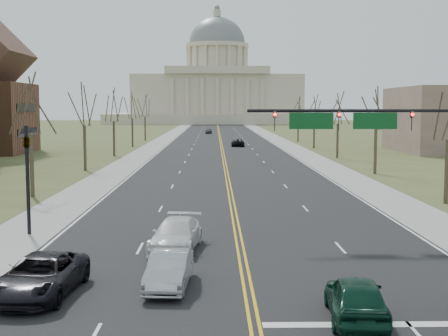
{
  "coord_description": "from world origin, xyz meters",
  "views": [
    {
      "loc": [
        -1.3,
        -20.47,
        7.04
      ],
      "look_at": [
        -0.65,
        20.27,
        3.0
      ],
      "focal_mm": 50.0,
      "sensor_mm": 36.0,
      "label": 1
    }
  ],
  "objects_px": {
    "signal_mast": "(374,130)",
    "car_sb_inner_second": "(176,235)",
    "signal_left": "(27,168)",
    "car_far_sb": "(209,131)",
    "car_nb_inner_lead": "(356,298)",
    "car_sb_inner_lead": "(169,270)",
    "car_far_nb": "(238,142)",
    "car_sb_outer_lead": "(40,276)"
  },
  "relations": [
    {
      "from": "car_sb_inner_lead",
      "to": "car_sb_inner_second",
      "type": "height_order",
      "value": "car_sb_inner_second"
    },
    {
      "from": "car_sb_inner_second",
      "to": "car_far_sb",
      "type": "xyz_separation_m",
      "value": [
        0.45,
        130.83,
        -0.08
      ]
    },
    {
      "from": "car_nb_inner_lead",
      "to": "car_far_nb",
      "type": "height_order",
      "value": "car_nb_inner_lead"
    },
    {
      "from": "car_sb_inner_second",
      "to": "car_far_sb",
      "type": "relative_size",
      "value": 1.31
    },
    {
      "from": "car_sb_inner_second",
      "to": "car_far_nb",
      "type": "height_order",
      "value": "car_sb_inner_second"
    },
    {
      "from": "signal_left",
      "to": "car_nb_inner_lead",
      "type": "distance_m",
      "value": 20.69
    },
    {
      "from": "car_sb_inner_second",
      "to": "car_nb_inner_lead",
      "type": "bearing_deg",
      "value": -50.68
    },
    {
      "from": "car_sb_outer_lead",
      "to": "car_far_sb",
      "type": "relative_size",
      "value": 1.36
    },
    {
      "from": "signal_mast",
      "to": "signal_left",
      "type": "relative_size",
      "value": 2.02
    },
    {
      "from": "car_sb_inner_lead",
      "to": "car_far_sb",
      "type": "relative_size",
      "value": 1.07
    },
    {
      "from": "car_nb_inner_lead",
      "to": "car_sb_inner_lead",
      "type": "bearing_deg",
      "value": -25.83
    },
    {
      "from": "car_nb_inner_lead",
      "to": "car_far_sb",
      "type": "distance_m",
      "value": 141.24
    },
    {
      "from": "car_sb_outer_lead",
      "to": "car_sb_inner_second",
      "type": "bearing_deg",
      "value": 62.67
    },
    {
      "from": "signal_mast",
      "to": "car_sb_inner_lead",
      "type": "height_order",
      "value": "signal_mast"
    },
    {
      "from": "signal_mast",
      "to": "car_far_sb",
      "type": "xyz_separation_m",
      "value": [
        -10.17,
        127.01,
        -5.07
      ]
    },
    {
      "from": "signal_left",
      "to": "car_sb_inner_second",
      "type": "bearing_deg",
      "value": -24.66
    },
    {
      "from": "car_nb_inner_lead",
      "to": "car_sb_inner_second",
      "type": "distance_m",
      "value": 12.18
    },
    {
      "from": "signal_left",
      "to": "car_sb_inner_second",
      "type": "xyz_separation_m",
      "value": [
        8.32,
        -3.82,
        -2.95
      ]
    },
    {
      "from": "signal_left",
      "to": "car_far_sb",
      "type": "xyz_separation_m",
      "value": [
        8.77,
        127.01,
        -3.03
      ]
    },
    {
      "from": "car_sb_inner_lead",
      "to": "car_sb_outer_lead",
      "type": "height_order",
      "value": "car_sb_outer_lead"
    },
    {
      "from": "car_sb_outer_lead",
      "to": "car_far_sb",
      "type": "height_order",
      "value": "car_sb_outer_lead"
    },
    {
      "from": "car_nb_inner_lead",
      "to": "car_sb_inner_lead",
      "type": "distance_m",
      "value": 7.47
    },
    {
      "from": "car_sb_inner_lead",
      "to": "car_far_sb",
      "type": "bearing_deg",
      "value": 93.59
    },
    {
      "from": "car_far_nb",
      "to": "car_far_sb",
      "type": "xyz_separation_m",
      "value": [
        -5.6,
        51.19,
        -0.0
      ]
    },
    {
      "from": "car_sb_inner_second",
      "to": "car_sb_outer_lead",
      "type": "bearing_deg",
      "value": -115.04
    },
    {
      "from": "signal_left",
      "to": "car_sb_outer_lead",
      "type": "distance_m",
      "value": 12.17
    },
    {
      "from": "signal_left",
      "to": "car_sb_outer_lead",
      "type": "xyz_separation_m",
      "value": [
        3.72,
        -11.21,
        -2.95
      ]
    },
    {
      "from": "signal_left",
      "to": "car_far_nb",
      "type": "bearing_deg",
      "value": 79.26
    },
    {
      "from": "car_nb_inner_lead",
      "to": "car_far_sb",
      "type": "xyz_separation_m",
      "value": [
        -6.09,
        141.11,
        -0.09
      ]
    },
    {
      "from": "signal_mast",
      "to": "signal_left",
      "type": "xyz_separation_m",
      "value": [
        -18.95,
        0.0,
        -2.05
      ]
    },
    {
      "from": "car_sb_inner_lead",
      "to": "car_sb_inner_second",
      "type": "xyz_separation_m",
      "value": [
        -0.12,
        6.44,
        0.05
      ]
    },
    {
      "from": "car_far_sb",
      "to": "car_sb_inner_lead",
      "type": "bearing_deg",
      "value": -88.7
    },
    {
      "from": "signal_mast",
      "to": "car_far_sb",
      "type": "relative_size",
      "value": 3.06
    },
    {
      "from": "car_nb_inner_lead",
      "to": "car_sb_inner_lead",
      "type": "relative_size",
      "value": 1.05
    },
    {
      "from": "signal_mast",
      "to": "signal_left",
      "type": "height_order",
      "value": "signal_mast"
    },
    {
      "from": "car_sb_inner_second",
      "to": "car_far_nb",
      "type": "distance_m",
      "value": 79.87
    },
    {
      "from": "signal_mast",
      "to": "car_far_nb",
      "type": "relative_size",
      "value": 2.48
    },
    {
      "from": "signal_left",
      "to": "car_far_sb",
      "type": "distance_m",
      "value": 127.35
    },
    {
      "from": "car_sb_inner_lead",
      "to": "car_far_nb",
      "type": "distance_m",
      "value": 86.29
    },
    {
      "from": "car_sb_inner_lead",
      "to": "car_far_sb",
      "type": "height_order",
      "value": "car_sb_inner_lead"
    },
    {
      "from": "signal_mast",
      "to": "car_sb_inner_second",
      "type": "distance_m",
      "value": 12.34
    },
    {
      "from": "car_far_nb",
      "to": "car_far_sb",
      "type": "height_order",
      "value": "car_far_nb"
    }
  ]
}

